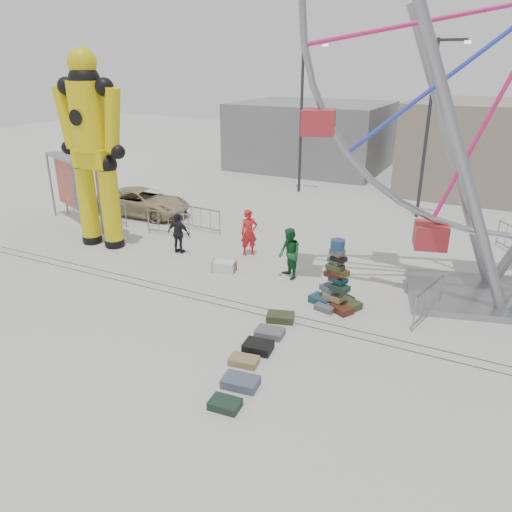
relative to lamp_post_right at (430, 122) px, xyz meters
The scene contains 24 objects.
ground 14.09m from the lamp_post_right, 103.39° to the right, with size 90.00×90.00×0.00m, color #9E9E99.
track_line_near 13.54m from the lamp_post_right, 104.01° to the right, with size 40.00×0.04×0.01m, color #47443F.
track_line_far 13.18m from the lamp_post_right, 104.46° to the right, with size 40.00×0.04×0.01m, color #47443F.
building_left 13.00m from the lamp_post_right, 135.30° to the left, with size 10.00×8.00×4.40m, color gray.
lamp_post_right is the anchor object (origin of this frame).
lamp_post_left 7.28m from the lamp_post_right, 164.05° to the left, with size 1.41×0.25×8.00m.
suitcase_tower 11.50m from the lamp_post_right, 93.24° to the right, with size 1.70×1.40×2.18m.
crash_test_dummy 14.71m from the lamp_post_right, 137.81° to the right, with size 3.09×1.37×7.80m.
banner_scaffold 16.34m from the lamp_post_right, 148.97° to the right, with size 4.19×2.27×3.07m.
steamer_trunk 12.03m from the lamp_post_right, 116.53° to the right, with size 0.83×0.48×0.39m, color silver.
row_case_0 13.30m from the lamp_post_right, 97.84° to the right, with size 0.79×0.51×0.22m, color #334020.
row_case_1 14.15m from the lamp_post_right, 96.95° to the right, with size 0.77×0.55×0.18m, color slate.
row_case_2 14.93m from the lamp_post_right, 96.30° to the right, with size 0.74×0.58×0.23m, color black.
row_case_3 15.62m from the lamp_post_right, 96.17° to the right, with size 0.72×0.46×0.18m, color olive.
row_case_4 16.38m from the lamp_post_right, 94.52° to the right, with size 0.84×0.55×0.22m, color #4B596B.
row_case_5 17.19m from the lamp_post_right, 94.05° to the right, with size 0.68×0.48×0.19m, color #1A3024.
barricade_dummy_a 15.31m from the lamp_post_right, 148.12° to the right, with size 2.00×0.10×1.10m, color gray, non-canonical shape.
barricade_dummy_b 12.61m from the lamp_post_right, 139.72° to the right, with size 2.00×0.10×1.10m, color gray, non-canonical shape.
barricade_dummy_c 11.25m from the lamp_post_right, 141.38° to the right, with size 2.00×0.10×1.10m, color gray, non-canonical shape.
barricade_wheel_front 11.28m from the lamp_post_right, 78.73° to the right, with size 2.00×0.10×1.10m, color gray, non-canonical shape.
pedestrian_red 10.22m from the lamp_post_right, 121.49° to the right, with size 0.66×0.43×1.81m, color red.
pedestrian_green 10.51m from the lamp_post_right, 106.00° to the right, with size 0.87×0.68×1.80m, color #165927.
pedestrian_black 12.48m from the lamp_post_right, 129.24° to the right, with size 0.95×0.40×1.63m, color black.
parked_suv 13.93m from the lamp_post_right, 154.60° to the right, with size 2.15×4.67×1.30m, color tan.
Camera 1 is at (6.59, -11.25, 7.13)m, focal length 35.00 mm.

